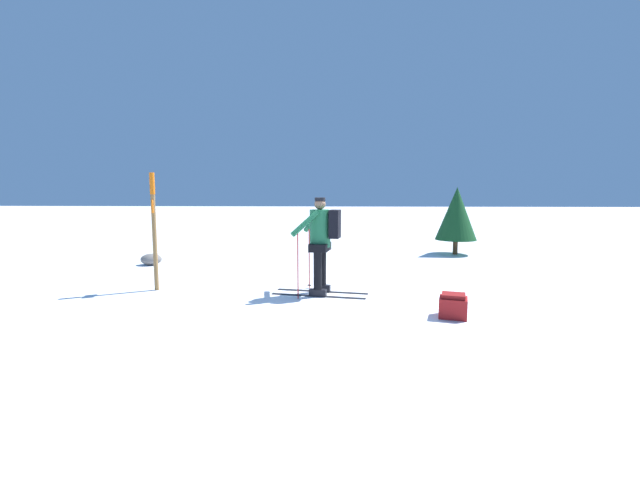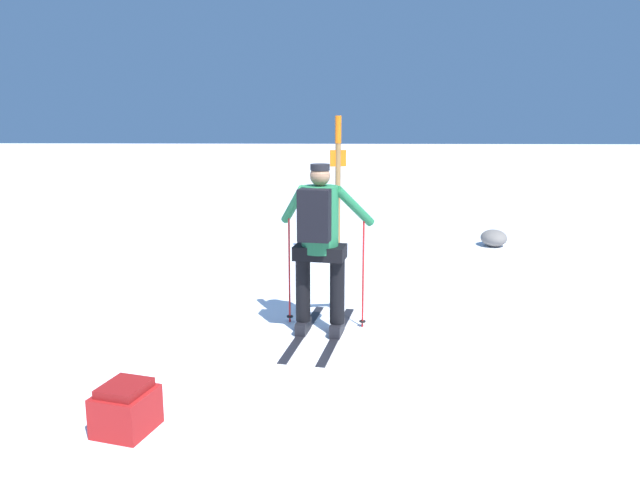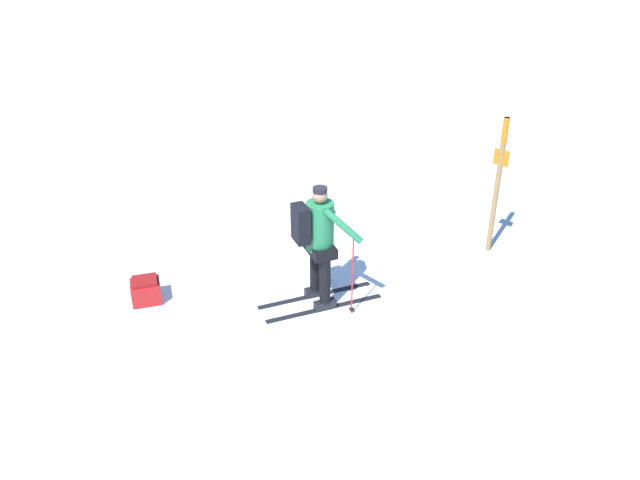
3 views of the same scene
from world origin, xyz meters
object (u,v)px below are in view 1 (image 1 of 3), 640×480
skier (321,238)px  rock_boulder (151,259)px  dropped_backpack (453,306)px  trail_marker (154,222)px  pine_tree (456,214)px

skier → rock_boulder: 5.29m
dropped_backpack → trail_marker: bearing=-16.2°
pine_tree → rock_boulder: bearing=15.0°
skier → dropped_backpack: 2.54m
dropped_backpack → rock_boulder: 7.62m
skier → rock_boulder: size_ratio=3.42×
skier → pine_tree: 6.21m
trail_marker → rock_boulder: size_ratio=4.27×
rock_boulder → pine_tree: 8.44m
dropped_backpack → pine_tree: bearing=-105.0°
trail_marker → skier: bearing=176.9°
dropped_backpack → skier: bearing=-33.2°
skier → pine_tree: pine_tree is taller
trail_marker → pine_tree: size_ratio=1.12×
pine_tree → dropped_backpack: bearing=75.0°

